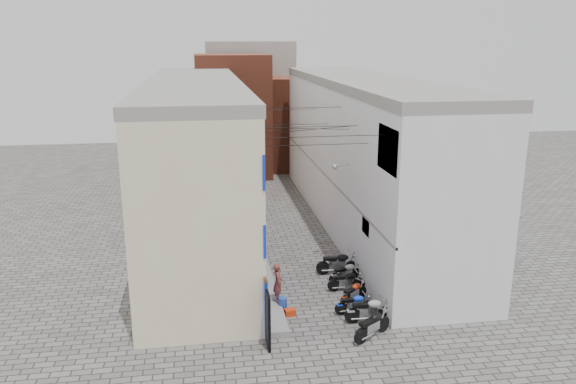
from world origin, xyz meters
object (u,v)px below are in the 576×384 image
motorcycle_a (372,324)px  motorcycle_c (354,303)px  motorcycle_d (354,292)px  person_b (259,254)px  motorcycle_g (338,262)px  motorcycle_e (346,280)px  person_a (278,282)px  water_jug_far (282,302)px  red_crate (290,312)px  water_jug_near (283,304)px  motorcycle_f (346,272)px  motorcycle_b (369,309)px

motorcycle_a → motorcycle_c: 2.03m
motorcycle_d → person_b: person_b is taller
motorcycle_a → motorcycle_g: 6.16m
motorcycle_e → person_a: size_ratio=1.03×
water_jug_far → red_crate: water_jug_far is taller
motorcycle_a → red_crate: (-2.86, 2.26, -0.44)m
motorcycle_c → motorcycle_g: motorcycle_g is taller
motorcycle_a → water_jug_near: motorcycle_a is taller
motorcycle_d → motorcycle_g: 3.12m
motorcycle_g → red_crate: 4.94m
motorcycle_d → motorcycle_g: (0.05, 3.12, 0.12)m
motorcycle_a → motorcycle_g: bearing=144.8°
motorcycle_e → motorcycle_f: motorcycle_f is taller
person_b → water_jug_near: size_ratio=3.12×
motorcycle_e → person_a: (-3.32, -1.10, 0.60)m
water_jug_far → motorcycle_f: bearing=31.9°
motorcycle_c → motorcycle_a: bearing=2.8°
motorcycle_f → water_jug_near: 4.15m
motorcycle_e → person_b: person_b is taller
motorcycle_a → person_a: size_ratio=1.17×
motorcycle_e → person_b: (-3.78, 2.29, 0.62)m
motorcycle_c → motorcycle_f: bearing=169.6°
motorcycle_b → motorcycle_g: (-0.10, 4.96, 0.03)m
motorcycle_b → motorcycle_d: bearing=-173.5°
motorcycle_d → motorcycle_e: (-0.01, 1.23, 0.01)m
motorcycle_b → person_b: bearing=-141.8°
person_b → red_crate: bearing=-161.8°
motorcycle_e → motorcycle_f: size_ratio=0.98×
water_jug_far → red_crate: 0.84m
motorcycle_a → person_a: bearing=-168.4°
motorcycle_b → person_a: bearing=-117.7°
person_a → motorcycle_a: bearing=-130.3°
motorcycle_e → person_b: bearing=-122.6°
motorcycle_c → motorcycle_f: motorcycle_f is taller
motorcycle_a → motorcycle_f: (0.29, 5.17, -0.05)m
water_jug_far → motorcycle_g: bearing=43.9°
motorcycle_g → person_a: size_ratio=1.25×
motorcycle_e → motorcycle_c: bearing=-7.7°
motorcycle_c → person_b: (-3.53, 4.55, 0.65)m
motorcycle_c → water_jug_far: bearing=-111.8°
motorcycle_b → motorcycle_c: 0.92m
motorcycle_c → motorcycle_f: 3.18m
motorcycle_b → person_b: 6.67m
motorcycle_g → person_a: (-3.38, -2.99, 0.49)m
person_b → motorcycle_b: bearing=-136.5°
motorcycle_c → motorcycle_d: motorcycle_d is taller
motorcycle_a → motorcycle_d: 3.04m
motorcycle_d → water_jug_far: motorcycle_d is taller
motorcycle_c → water_jug_near: motorcycle_c is taller
water_jug_near → water_jug_far: (0.01, 0.28, -0.05)m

